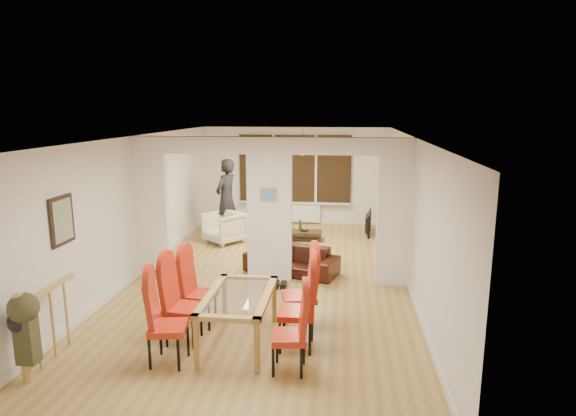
% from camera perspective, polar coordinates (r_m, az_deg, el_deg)
% --- Properties ---
extents(floor, '(5.00, 9.00, 0.01)m').
position_cam_1_polar(floor, '(8.98, -2.13, -8.37)').
color(floor, '#A68343').
rests_on(floor, ground).
extents(room_walls, '(5.00, 9.00, 2.60)m').
position_cam_1_polar(room_walls, '(8.62, -2.20, -0.23)').
color(room_walls, silver).
rests_on(room_walls, floor).
extents(divider_wall, '(5.00, 0.18, 2.60)m').
position_cam_1_polar(divider_wall, '(8.62, -2.20, -0.23)').
color(divider_wall, white).
rests_on(divider_wall, floor).
extents(bay_window_blinds, '(3.00, 0.08, 1.80)m').
position_cam_1_polar(bay_window_blinds, '(12.94, 0.81, 4.68)').
color(bay_window_blinds, black).
rests_on(bay_window_blinds, room_walls).
extents(radiator, '(1.40, 0.08, 0.50)m').
position_cam_1_polar(radiator, '(13.10, 0.78, -0.55)').
color(radiator, white).
rests_on(radiator, floor).
extents(pendant_light, '(0.36, 0.36, 0.36)m').
position_cam_1_polar(pendant_light, '(11.72, 1.72, 7.14)').
color(pendant_light, orange).
rests_on(pendant_light, room_walls).
extents(stair_newel, '(0.40, 1.20, 1.10)m').
position_cam_1_polar(stair_newel, '(6.74, -26.41, -11.65)').
color(stair_newel, tan).
rests_on(stair_newel, floor).
extents(wall_poster, '(0.04, 0.52, 0.67)m').
position_cam_1_polar(wall_poster, '(7.19, -25.22, -1.33)').
color(wall_poster, gray).
rests_on(wall_poster, room_walls).
extents(pillar_photo, '(0.30, 0.03, 0.25)m').
position_cam_1_polar(pillar_photo, '(8.47, -2.32, 1.62)').
color(pillar_photo, '#4C8CD8').
rests_on(pillar_photo, divider_wall).
extents(dining_table, '(0.84, 1.49, 0.70)m').
position_cam_1_polar(dining_table, '(6.57, -5.83, -12.93)').
color(dining_table, '#A17D3B').
rests_on(dining_table, floor).
extents(dining_chair_la, '(0.51, 0.51, 1.10)m').
position_cam_1_polar(dining_chair_la, '(6.18, -14.05, -12.89)').
color(dining_chair_la, '#AA2411').
rests_on(dining_chair_la, floor).
extents(dining_chair_lb, '(0.49, 0.49, 1.10)m').
position_cam_1_polar(dining_chair_lb, '(6.66, -12.33, -10.91)').
color(dining_chair_lb, '#AA2411').
rests_on(dining_chair_lb, floor).
extents(dining_chair_lc, '(0.48, 0.48, 1.06)m').
position_cam_1_polar(dining_chair_lc, '(7.11, -10.41, -9.54)').
color(dining_chair_lc, '#AA2411').
rests_on(dining_chair_lc, floor).
extents(dining_chair_ra, '(0.46, 0.46, 1.03)m').
position_cam_1_polar(dining_chair_ra, '(5.86, 0.10, -14.33)').
color(dining_chair_ra, '#AA2411').
rests_on(dining_chair_ra, floor).
extents(dining_chair_rb, '(0.48, 0.48, 1.16)m').
position_cam_1_polar(dining_chair_rb, '(6.34, 0.99, -11.54)').
color(dining_chair_rb, '#AA2411').
rests_on(dining_chair_rb, floor).
extents(dining_chair_rc, '(0.55, 0.55, 1.13)m').
position_cam_1_polar(dining_chair_rc, '(6.86, 1.32, -9.80)').
color(dining_chair_rc, '#AA2411').
rests_on(dining_chair_rc, floor).
extents(sofa, '(1.89, 1.22, 0.52)m').
position_cam_1_polar(sofa, '(9.23, 0.41, -6.12)').
color(sofa, black).
rests_on(sofa, floor).
extents(armchair, '(1.09, 1.10, 0.72)m').
position_cam_1_polar(armchair, '(11.33, -7.58, -2.30)').
color(armchair, beige).
rests_on(armchair, floor).
extents(person, '(0.80, 0.66, 1.90)m').
position_cam_1_polar(person, '(11.77, -7.33, 1.18)').
color(person, black).
rests_on(person, floor).
extents(television, '(0.97, 0.20, 0.56)m').
position_cam_1_polar(television, '(12.18, 9.17, -1.76)').
color(television, black).
rests_on(television, floor).
extents(coffee_table, '(0.95, 0.53, 0.21)m').
position_cam_1_polar(coffee_table, '(11.52, 1.73, -3.28)').
color(coffee_table, black).
rests_on(coffee_table, floor).
extents(bottle, '(0.07, 0.07, 0.26)m').
position_cam_1_polar(bottle, '(11.55, 1.47, -2.01)').
color(bottle, '#143F19').
rests_on(bottle, coffee_table).
extents(bowl, '(0.20, 0.20, 0.05)m').
position_cam_1_polar(bowl, '(11.52, 1.95, -2.60)').
color(bowl, black).
rests_on(bowl, coffee_table).
extents(shoes, '(0.23, 0.24, 0.09)m').
position_cam_1_polar(shoes, '(8.55, -0.98, -9.10)').
color(shoes, black).
rests_on(shoes, floor).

